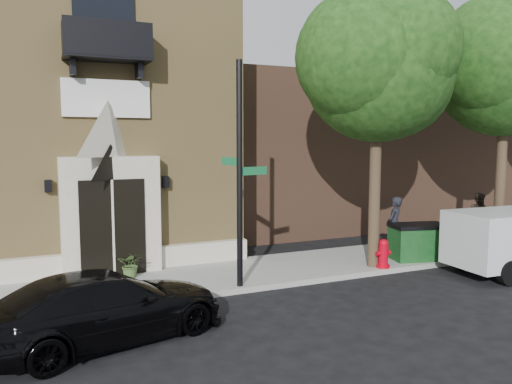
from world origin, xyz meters
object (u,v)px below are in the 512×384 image
Objects in this scene: black_sedan at (106,307)px; fire_hydrant at (383,254)px; pedestrian_far at (478,216)px; street_sign at (240,174)px; pedestrian_near at (394,226)px; dumpster at (418,241)px.

fire_hydrant is at bearing -91.70° from black_sedan.
pedestrian_far is at bearing 18.99° from fire_hydrant.
pedestrian_far is (10.35, 2.02, -1.95)m from street_sign.
fire_hydrant is at bearing 9.81° from pedestrian_near.
black_sedan is at bearing -162.41° from street_sign.
street_sign is 6.69× the size of fire_hydrant.
street_sign is 2.98× the size of pedestrian_near.
pedestrian_far is (4.65, 0.93, -0.08)m from pedestrian_near.
pedestrian_far is (5.94, 2.05, 0.44)m from fire_hydrant.
pedestrian_far is at bearing 160.20° from pedestrian_near.
dumpster is at bearing 98.36° from pedestrian_far.
street_sign is at bearing -76.65° from black_sedan.
street_sign is at bearing -163.51° from dumpster.
dumpster is 0.89m from pedestrian_near.
pedestrian_far is at bearing -89.15° from black_sedan.
fire_hydrant is at bearing 96.37° from pedestrian_far.
street_sign reaches higher than dumpster.
dumpster is 1.08× the size of pedestrian_far.
dumpster is at bearing -7.13° from street_sign.
pedestrian_near is at bearing 88.66° from pedestrian_far.
street_sign is 5.02m from fire_hydrant.
pedestrian_near is at bearing 0.25° from street_sign.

